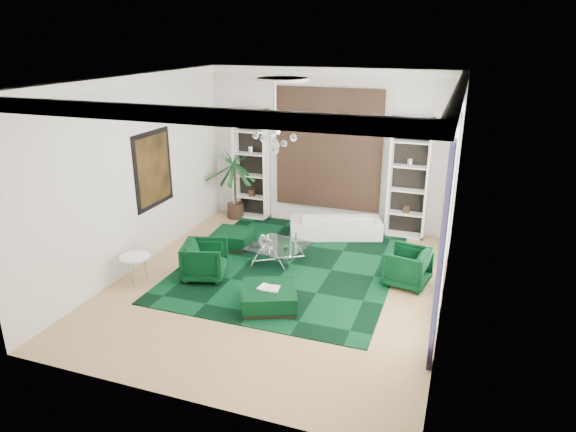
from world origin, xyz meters
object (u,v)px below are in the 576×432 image
at_px(armchair_left, 205,260).
at_px(sofa, 336,224).
at_px(side_table, 136,270).
at_px(ottoman_front, 269,298).
at_px(palm, 234,174).
at_px(coffee_table, 278,254).
at_px(armchair_right, 407,267).
at_px(ottoman_side, 233,239).

bearing_deg(armchair_left, sofa, -48.37).
bearing_deg(sofa, side_table, 30.99).
bearing_deg(ottoman_front, palm, 121.97).
bearing_deg(side_table, armchair_left, 29.88).
bearing_deg(coffee_table, armchair_right, -2.94).
distance_m(ottoman_front, palm, 4.86).
bearing_deg(side_table, sofa, 50.37).
xyz_separation_m(coffee_table, ottoman_side, (-1.25, 0.44, -0.00)).
bearing_deg(sofa, ottoman_front, 66.59).
distance_m(armchair_right, coffee_table, 2.66).
bearing_deg(palm, ottoman_front, -58.03).
bearing_deg(side_table, coffee_table, 39.17).
distance_m(sofa, side_table, 4.66).
bearing_deg(armchair_left, palm, -0.94).
relative_size(ottoman_front, side_table, 1.62).
xyz_separation_m(armchair_left, ottoman_side, (-0.16, 1.60, -0.19)).
xyz_separation_m(armchair_right, ottoman_front, (-2.14, -1.68, -0.18)).
bearing_deg(ottoman_front, side_table, 179.63).
bearing_deg(ottoman_side, ottoman_front, -52.12).
bearing_deg(ottoman_side, side_table, -113.24).
bearing_deg(armchair_right, ottoman_front, -41.50).
height_order(armchair_left, side_table, armchair_left).
distance_m(coffee_table, ottoman_front, 1.89).
bearing_deg(side_table, armchair_right, 18.89).
bearing_deg(armchair_left, ottoman_side, -10.50).
bearing_deg(armchair_right, armchair_left, -64.43).
distance_m(sofa, palm, 2.93).
height_order(sofa, armchair_left, armchair_left).
bearing_deg(side_table, palm, 87.13).
distance_m(ottoman_side, palm, 2.17).
bearing_deg(ottoman_front, armchair_right, 38.17).
distance_m(sofa, armchair_left, 3.48).
xyz_separation_m(armchair_left, side_table, (-1.12, -0.65, -0.10)).
xyz_separation_m(coffee_table, ottoman_front, (0.51, -1.82, -0.00)).
height_order(coffee_table, side_table, side_table).
bearing_deg(sofa, palm, -28.14).
distance_m(sofa, coffee_table, 1.95).
distance_m(armchair_right, palm, 5.28).
distance_m(coffee_table, ottoman_side, 1.32).
relative_size(sofa, palm, 0.91).
height_order(sofa, armchair_right, armchair_right).
height_order(side_table, palm, palm).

